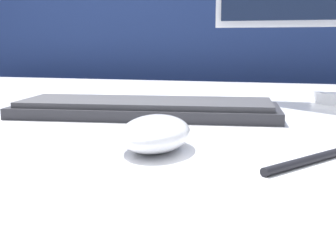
# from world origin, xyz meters

# --- Properties ---
(partition_panel) EXTENTS (5.00, 0.03, 1.03)m
(partition_panel) POSITION_xyz_m (0.00, 0.72, 0.52)
(partition_panel) COLOR navy
(partition_panel) RESTS_ON ground_plane
(computer_mouse_near) EXTENTS (0.08, 0.12, 0.04)m
(computer_mouse_near) POSITION_xyz_m (0.00, -0.27, 0.79)
(computer_mouse_near) COLOR white
(computer_mouse_near) RESTS_ON desk
(keyboard) EXTENTS (0.41, 0.18, 0.02)m
(keyboard) POSITION_xyz_m (-0.08, -0.06, 0.79)
(keyboard) COLOR #28282D
(keyboard) RESTS_ON desk
(pen) EXTENTS (0.10, 0.13, 0.01)m
(pen) POSITION_xyz_m (0.16, -0.27, 0.78)
(pen) COLOR black
(pen) RESTS_ON desk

